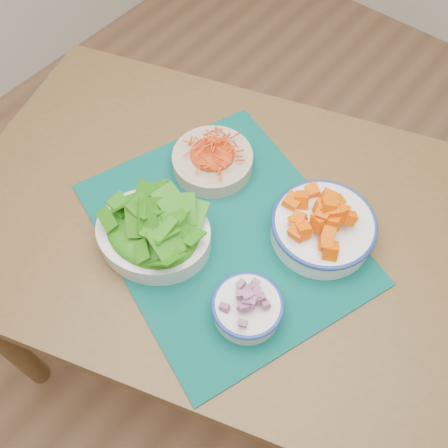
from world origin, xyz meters
name	(u,v)px	position (x,y,z in m)	size (l,w,h in m)	color
ground	(260,409)	(0.00, 0.00, 0.00)	(4.00, 4.00, 0.00)	#9A6C4A
table	(223,243)	(-0.23, 0.11, 0.64)	(1.32, 1.08, 0.75)	brown
placemat	(224,232)	(-0.21, 0.08, 0.75)	(0.54, 0.44, 0.00)	#013531
carrot_bowl	(213,158)	(-0.33, 0.19, 0.78)	(0.19, 0.19, 0.07)	#C4AF92
squash_bowl	(324,224)	(-0.05, 0.20, 0.80)	(0.24, 0.24, 0.09)	white
lettuce_bowl	(153,230)	(-0.30, -0.03, 0.80)	(0.28, 0.26, 0.10)	silver
onion_bowl	(247,306)	(-0.06, -0.03, 0.79)	(0.13, 0.13, 0.07)	silver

